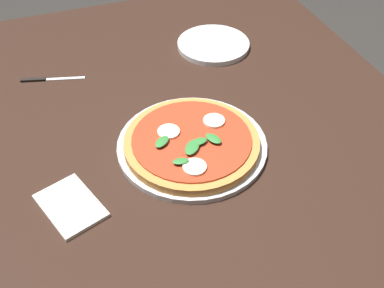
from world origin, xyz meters
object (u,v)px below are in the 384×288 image
plate_white (213,45)px  knife (45,79)px  pizza (192,142)px  dining_table (192,169)px  serving_tray (192,145)px  napkin (71,206)px

plate_white → knife: 0.45m
knife → pizza: bearing=35.1°
dining_table → serving_tray: size_ratio=4.31×
plate_white → dining_table: bearing=-29.1°
dining_table → knife: bearing=-141.0°
pizza → napkin: 0.27m
serving_tray → napkin: size_ratio=2.40×
napkin → dining_table: bearing=109.8°
pizza → plate_white: (-0.36, 0.19, -0.02)m
napkin → knife: size_ratio=0.85×
pizza → knife: pizza is taller
serving_tray → pizza: (0.01, -0.00, 0.02)m
dining_table → plate_white: bearing=150.9°
serving_tray → pizza: 0.02m
plate_white → pizza: bearing=-28.4°
plate_white → knife: bearing=-90.1°
pizza → plate_white: pizza is taller
serving_tray → dining_table: bearing=161.0°
serving_tray → pizza: bearing=-24.6°
plate_white → knife: size_ratio=1.26×
dining_table → napkin: napkin is taller
dining_table → napkin: 0.31m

